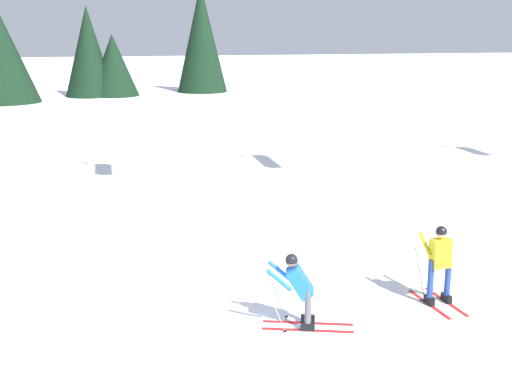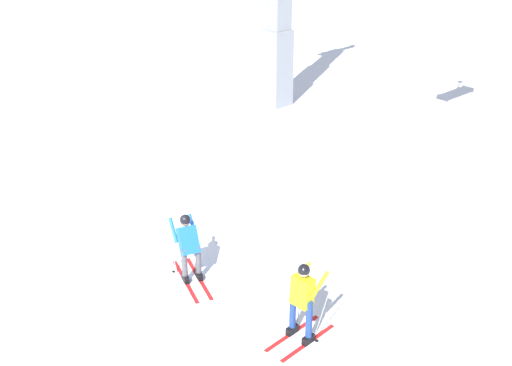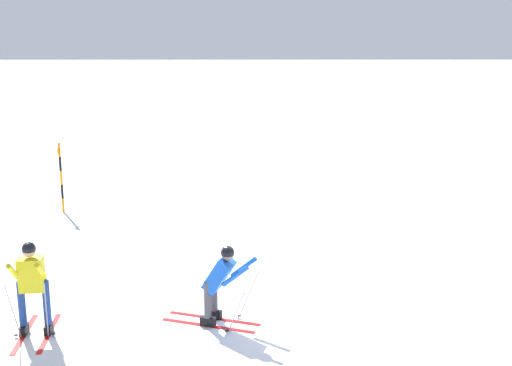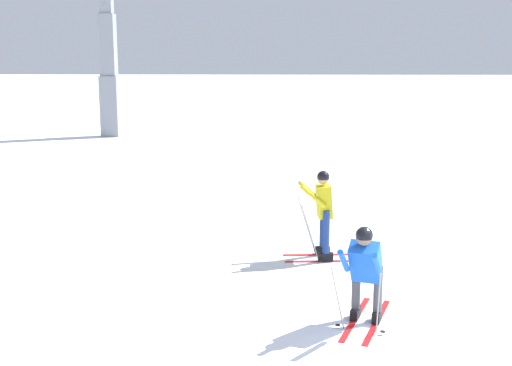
# 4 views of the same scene
# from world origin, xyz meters

# --- Properties ---
(ground_plane) EXTENTS (260.00, 260.00, 0.00)m
(ground_plane) POSITION_xyz_m (0.00, 0.00, 0.00)
(ground_plane) COLOR white
(skier_carving_main) EXTENTS (1.83, 1.08, 1.66)m
(skier_carving_main) POSITION_xyz_m (1.02, 1.16, 0.88)
(skier_carving_main) COLOR red
(skier_carving_main) RESTS_ON ground_plane
(skier_distant_uphill) EXTENTS (0.72, 1.59, 1.75)m
(skier_distant_uphill) POSITION_xyz_m (4.25, 1.56, 1.00)
(skier_distant_uphill) COLOR red
(skier_distant_uphill) RESTS_ON ground_plane
(tree_line_ridge) EXTENTS (32.03, 10.34, 9.70)m
(tree_line_ridge) POSITION_xyz_m (-9.76, 46.01, 4.08)
(tree_line_ridge) COLOR black
(tree_line_ridge) RESTS_ON ground_plane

